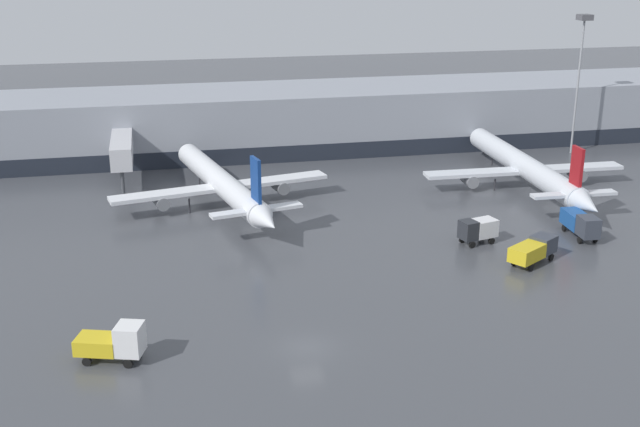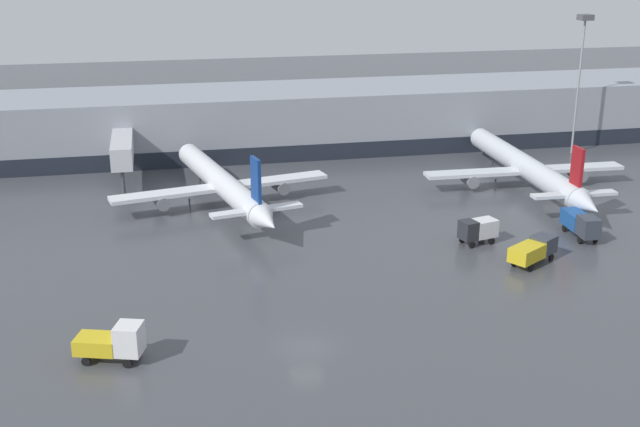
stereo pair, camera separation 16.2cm
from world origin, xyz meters
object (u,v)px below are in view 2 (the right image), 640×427
parked_jet_2 (525,167)px  service_truck_0 (478,229)px  service_truck_2 (534,250)px  service_truck_3 (581,223)px  parked_jet_0 (222,183)px  service_truck_1 (114,342)px  apron_light_mast_0 (583,46)px

parked_jet_2 → service_truck_0: size_ratio=8.61×
service_truck_0 → service_truck_2: bearing=103.1°
service_truck_3 → service_truck_0: bearing=-88.7°
service_truck_0 → parked_jet_2: bearing=-142.2°
service_truck_2 → service_truck_0: bearing=85.4°
parked_jet_0 → service_truck_0: (24.74, -17.60, -1.32)m
service_truck_2 → service_truck_3: service_truck_3 is taller
parked_jet_0 → parked_jet_2: size_ratio=0.93×
parked_jet_2 → service_truck_1: size_ratio=6.82×
service_truck_0 → service_truck_3: bearing=163.2°
parked_jet_2 → service_truck_2: 25.91m
parked_jet_0 → service_truck_3: size_ratio=5.67×
parked_jet_2 → service_truck_1: parked_jet_2 is taller
parked_jet_0 → apron_light_mast_0: bearing=-86.9°
parked_jet_0 → service_truck_0: bearing=-137.7°
service_truck_2 → service_truck_3: 9.96m
parked_jet_2 → apron_light_mast_0: 24.34m
service_truck_2 → apron_light_mast_0: 47.86m
parked_jet_2 → service_truck_0: (-13.55, -17.58, -1.11)m
service_truck_2 → apron_light_mast_0: size_ratio=0.30×
parked_jet_2 → apron_light_mast_0: (14.58, 14.61, 12.90)m
parked_jet_2 → service_truck_0: parked_jet_2 is taller
parked_jet_0 → parked_jet_2: bearing=-102.3°
service_truck_3 → apron_light_mast_0: (16.74, 32.64, 14.01)m
service_truck_3 → apron_light_mast_0: bearing=156.4°
service_truck_0 → apron_light_mast_0: (28.13, 32.19, 14.01)m
service_truck_0 → apron_light_mast_0: apron_light_mast_0 is taller
parked_jet_2 → service_truck_2: bearing=157.8°
parked_jet_0 → apron_light_mast_0: (52.87, 14.60, 12.69)m
service_truck_1 → parked_jet_0: bearing=89.6°
parked_jet_0 → service_truck_1: parked_jet_0 is taller
service_truck_1 → service_truck_3: (47.48, 16.88, 0.03)m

